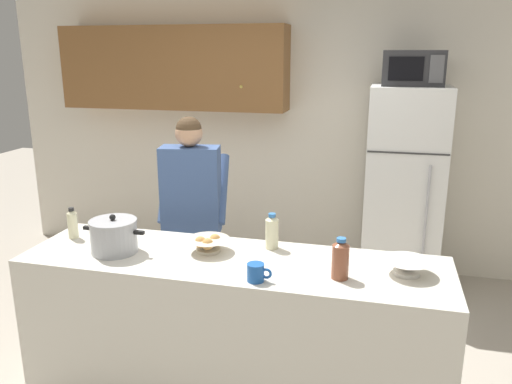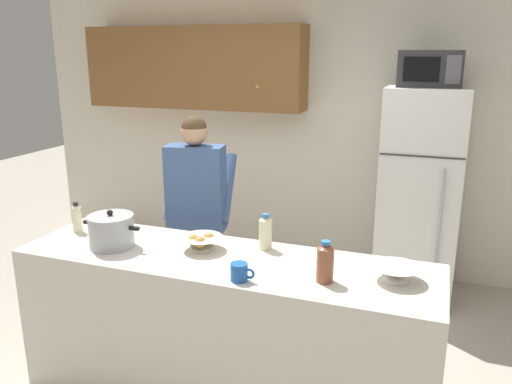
{
  "view_description": "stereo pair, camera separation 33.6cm",
  "coord_description": "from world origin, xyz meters",
  "px_view_note": "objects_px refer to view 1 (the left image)",
  "views": [
    {
      "loc": [
        0.8,
        -2.59,
        2.06
      ],
      "look_at": [
        0.0,
        0.55,
        1.17
      ],
      "focal_mm": 35.8,
      "sensor_mm": 36.0,
      "label": 1
    },
    {
      "loc": [
        1.12,
        -2.49,
        2.06
      ],
      "look_at": [
        0.0,
        0.55,
        1.17
      ],
      "focal_mm": 35.8,
      "sensor_mm": 36.0,
      "label": 2
    }
  ],
  "objects_px": {
    "empty_bowl": "(407,266)",
    "bottle_far_corner": "(340,259)",
    "person_near_pot": "(192,202)",
    "bottle_near_edge": "(73,223)",
    "bottle_mid_counter": "(272,231)",
    "refrigerator": "(403,191)",
    "bread_bowl": "(208,244)",
    "cooking_pot": "(114,236)",
    "microwave": "(413,68)",
    "coffee_mug": "(256,272)"
  },
  "relations": [
    {
      "from": "person_near_pot",
      "to": "bottle_near_edge",
      "type": "height_order",
      "value": "person_near_pot"
    },
    {
      "from": "bottle_mid_counter",
      "to": "cooking_pot",
      "type": "bearing_deg",
      "value": -162.08
    },
    {
      "from": "empty_bowl",
      "to": "bottle_far_corner",
      "type": "distance_m",
      "value": 0.37
    },
    {
      "from": "cooking_pot",
      "to": "empty_bowl",
      "type": "relative_size",
      "value": 1.51
    },
    {
      "from": "microwave",
      "to": "bottle_far_corner",
      "type": "height_order",
      "value": "microwave"
    },
    {
      "from": "cooking_pot",
      "to": "empty_bowl",
      "type": "xyz_separation_m",
      "value": [
        1.66,
        0.1,
        -0.05
      ]
    },
    {
      "from": "person_near_pot",
      "to": "cooking_pot",
      "type": "distance_m",
      "value": 0.8
    },
    {
      "from": "refrigerator",
      "to": "bread_bowl",
      "type": "xyz_separation_m",
      "value": [
        -1.16,
        -1.78,
        0.07
      ]
    },
    {
      "from": "empty_bowl",
      "to": "bottle_far_corner",
      "type": "height_order",
      "value": "bottle_far_corner"
    },
    {
      "from": "cooking_pot",
      "to": "bottle_near_edge",
      "type": "bearing_deg",
      "value": 158.19
    },
    {
      "from": "empty_bowl",
      "to": "coffee_mug",
      "type": "bearing_deg",
      "value": -159.79
    },
    {
      "from": "refrigerator",
      "to": "microwave",
      "type": "bearing_deg",
      "value": -89.93
    },
    {
      "from": "bread_bowl",
      "to": "empty_bowl",
      "type": "bearing_deg",
      "value": -2.04
    },
    {
      "from": "refrigerator",
      "to": "bottle_far_corner",
      "type": "xyz_separation_m",
      "value": [
        -0.37,
        -1.96,
        0.13
      ]
    },
    {
      "from": "empty_bowl",
      "to": "bottle_far_corner",
      "type": "bearing_deg",
      "value": -158.11
    },
    {
      "from": "refrigerator",
      "to": "coffee_mug",
      "type": "xyz_separation_m",
      "value": [
        -0.78,
        -2.1,
        0.07
      ]
    },
    {
      "from": "cooking_pot",
      "to": "bottle_far_corner",
      "type": "height_order",
      "value": "cooking_pot"
    },
    {
      "from": "refrigerator",
      "to": "bread_bowl",
      "type": "height_order",
      "value": "refrigerator"
    },
    {
      "from": "empty_bowl",
      "to": "cooking_pot",
      "type": "bearing_deg",
      "value": -176.64
    },
    {
      "from": "cooking_pot",
      "to": "bottle_near_edge",
      "type": "height_order",
      "value": "cooking_pot"
    },
    {
      "from": "bottle_far_corner",
      "to": "person_near_pot",
      "type": "bearing_deg",
      "value": 144.28
    },
    {
      "from": "cooking_pot",
      "to": "bottle_far_corner",
      "type": "relative_size",
      "value": 1.74
    },
    {
      "from": "cooking_pot",
      "to": "empty_bowl",
      "type": "distance_m",
      "value": 1.67
    },
    {
      "from": "refrigerator",
      "to": "empty_bowl",
      "type": "xyz_separation_m",
      "value": [
        -0.03,
        -1.82,
        0.07
      ]
    },
    {
      "from": "cooking_pot",
      "to": "bottle_mid_counter",
      "type": "bearing_deg",
      "value": 17.92
    },
    {
      "from": "person_near_pot",
      "to": "bread_bowl",
      "type": "xyz_separation_m",
      "value": [
        0.35,
        -0.64,
        -0.05
      ]
    },
    {
      "from": "coffee_mug",
      "to": "bottle_near_edge",
      "type": "relative_size",
      "value": 0.65
    },
    {
      "from": "cooking_pot",
      "to": "microwave",
      "type": "bearing_deg",
      "value": 48.29
    },
    {
      "from": "person_near_pot",
      "to": "bread_bowl",
      "type": "height_order",
      "value": "person_near_pot"
    },
    {
      "from": "bottle_mid_counter",
      "to": "bottle_far_corner",
      "type": "height_order",
      "value": "bottle_far_corner"
    },
    {
      "from": "person_near_pot",
      "to": "coffee_mug",
      "type": "bearing_deg",
      "value": -52.95
    },
    {
      "from": "bottle_mid_counter",
      "to": "bread_bowl",
      "type": "bearing_deg",
      "value": -157.12
    },
    {
      "from": "bottle_mid_counter",
      "to": "refrigerator",
      "type": "bearing_deg",
      "value": 63.75
    },
    {
      "from": "microwave",
      "to": "bread_bowl",
      "type": "relative_size",
      "value": 1.86
    },
    {
      "from": "person_near_pot",
      "to": "bottle_far_corner",
      "type": "bearing_deg",
      "value": -35.72
    },
    {
      "from": "microwave",
      "to": "coffee_mug",
      "type": "bearing_deg",
      "value": -110.67
    },
    {
      "from": "bread_bowl",
      "to": "bottle_near_edge",
      "type": "height_order",
      "value": "bottle_near_edge"
    },
    {
      "from": "person_near_pot",
      "to": "bottle_mid_counter",
      "type": "bearing_deg",
      "value": -35.04
    },
    {
      "from": "refrigerator",
      "to": "microwave",
      "type": "relative_size",
      "value": 3.74
    },
    {
      "from": "bread_bowl",
      "to": "bottle_far_corner",
      "type": "distance_m",
      "value": 0.81
    },
    {
      "from": "microwave",
      "to": "coffee_mug",
      "type": "height_order",
      "value": "microwave"
    },
    {
      "from": "refrigerator",
      "to": "cooking_pot",
      "type": "bearing_deg",
      "value": -131.39
    },
    {
      "from": "microwave",
      "to": "bottle_near_edge",
      "type": "distance_m",
      "value": 2.86
    },
    {
      "from": "bread_bowl",
      "to": "bottle_near_edge",
      "type": "relative_size",
      "value": 1.29
    },
    {
      "from": "microwave",
      "to": "bottle_mid_counter",
      "type": "bearing_deg",
      "value": -116.55
    },
    {
      "from": "refrigerator",
      "to": "bottle_mid_counter",
      "type": "distance_m",
      "value": 1.82
    },
    {
      "from": "microwave",
      "to": "empty_bowl",
      "type": "bearing_deg",
      "value": -90.92
    },
    {
      "from": "microwave",
      "to": "bottle_far_corner",
      "type": "relative_size",
      "value": 2.16
    },
    {
      "from": "microwave",
      "to": "cooking_pot",
      "type": "distance_m",
      "value": 2.7
    },
    {
      "from": "bottle_near_edge",
      "to": "bottle_mid_counter",
      "type": "xyz_separation_m",
      "value": [
        1.26,
        0.14,
        0.01
      ]
    }
  ]
}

